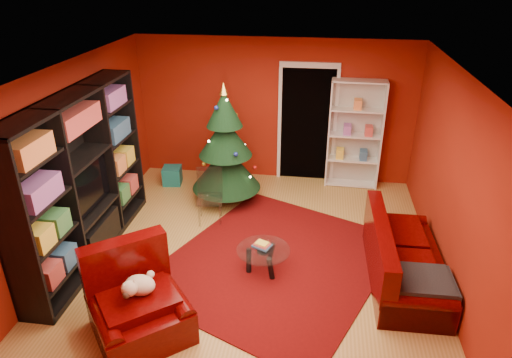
# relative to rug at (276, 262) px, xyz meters

# --- Properties ---
(floor) EXTENTS (5.00, 5.50, 0.05)m
(floor) POSITION_rel_rug_xyz_m (-0.34, 0.04, -0.03)
(floor) COLOR #AA813D
(floor) RESTS_ON ground
(ceiling) EXTENTS (5.00, 5.50, 0.05)m
(ceiling) POSITION_rel_rug_xyz_m (-0.34, 0.04, 2.62)
(ceiling) COLOR silver
(ceiling) RESTS_ON wall_back
(wall_back) EXTENTS (5.00, 0.05, 2.60)m
(wall_back) POSITION_rel_rug_xyz_m (-0.34, 2.81, 1.29)
(wall_back) COLOR maroon
(wall_back) RESTS_ON ground
(wall_left) EXTENTS (0.05, 5.50, 2.60)m
(wall_left) POSITION_rel_rug_xyz_m (-2.86, 0.04, 1.29)
(wall_left) COLOR maroon
(wall_left) RESTS_ON ground
(wall_right) EXTENTS (0.05, 5.50, 2.60)m
(wall_right) POSITION_rel_rug_xyz_m (2.19, 0.04, 1.29)
(wall_right) COLOR maroon
(wall_right) RESTS_ON ground
(doorway) EXTENTS (1.06, 0.60, 2.16)m
(doorway) POSITION_rel_rug_xyz_m (0.26, 2.77, 1.04)
(doorway) COLOR black
(doorway) RESTS_ON floor
(rug) EXTENTS (3.71, 3.94, 0.02)m
(rug) POSITION_rel_rug_xyz_m (0.00, 0.00, 0.00)
(rug) COLOR #590808
(rug) RESTS_ON floor
(media_unit) EXTENTS (0.46, 2.97, 2.28)m
(media_unit) POSITION_rel_rug_xyz_m (-2.61, -0.09, 1.13)
(media_unit) COLOR black
(media_unit) RESTS_ON floor
(christmas_tree) EXTENTS (1.24, 1.24, 2.08)m
(christmas_tree) POSITION_rel_rug_xyz_m (-1.03, 1.69, 1.00)
(christmas_tree) COLOR black
(christmas_tree) RESTS_ON floor
(gift_box_teal) EXTENTS (0.37, 0.37, 0.33)m
(gift_box_teal) POSITION_rel_rug_xyz_m (-2.16, 2.17, 0.15)
(gift_box_teal) COLOR #146E6F
(gift_box_teal) RESTS_ON floor
(gift_box_red) EXTENTS (0.24, 0.24, 0.20)m
(gift_box_red) POSITION_rel_rug_xyz_m (-1.51, 2.55, 0.09)
(gift_box_red) COLOR maroon
(gift_box_red) RESTS_ON floor
(white_bookshelf) EXTENTS (0.94, 0.36, 2.01)m
(white_bookshelf) POSITION_rel_rug_xyz_m (1.12, 2.61, 0.97)
(white_bookshelf) COLOR white
(white_bookshelf) RESTS_ON floor
(armchair) EXTENTS (1.48, 1.48, 0.82)m
(armchair) POSITION_rel_rug_xyz_m (-1.34, -1.53, 0.40)
(armchair) COLOR #390101
(armchair) RESTS_ON rug
(dog) EXTENTS (0.50, 0.49, 0.27)m
(dog) POSITION_rel_rug_xyz_m (-1.33, -1.46, 0.60)
(dog) COLOR beige
(dog) RESTS_ON armchair
(sofa) EXTENTS (0.90, 1.93, 0.82)m
(sofa) POSITION_rel_rug_xyz_m (1.68, -0.14, 0.40)
(sofa) COLOR #390101
(sofa) RESTS_ON rug
(coffee_table) EXTENTS (0.93, 0.93, 0.44)m
(coffee_table) POSITION_rel_rug_xyz_m (-0.14, -0.23, 0.18)
(coffee_table) COLOR gray
(coffee_table) RESTS_ON rug
(acrylic_chair) EXTENTS (0.47, 0.50, 0.78)m
(acrylic_chair) POSITION_rel_rug_xyz_m (-1.15, 0.95, 0.38)
(acrylic_chair) COLOR #66605B
(acrylic_chair) RESTS_ON rug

